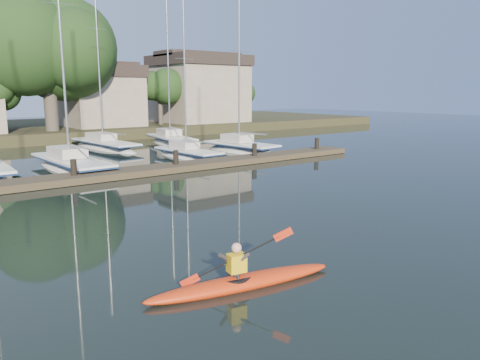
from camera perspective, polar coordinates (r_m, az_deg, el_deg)
ground at (r=15.33m, az=8.89°, el=-7.00°), size 160.00×160.00×0.00m
kayak at (r=11.49m, az=0.20°, el=-12.05°), size 5.00×1.56×1.59m
dock at (r=26.63m, az=-13.41°, el=0.91°), size 34.00×2.00×1.80m
sailboat_2 at (r=29.87m, az=-19.81°, el=0.83°), size 2.75×9.97×16.35m
sailboat_3 at (r=33.41m, az=-6.35°, el=2.46°), size 2.42×7.45×11.84m
sailboat_4 at (r=36.34m, az=0.12°, el=3.14°), size 3.17×8.00×13.25m
sailboat_6 at (r=39.98m, az=-16.13°, el=3.46°), size 3.08×10.34×16.19m
sailboat_7 at (r=42.19m, az=-8.37°, el=4.10°), size 3.64×9.04×14.17m
shore at (r=51.78m, az=-24.07°, el=8.34°), size 90.00×25.25×12.75m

